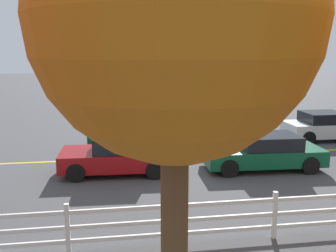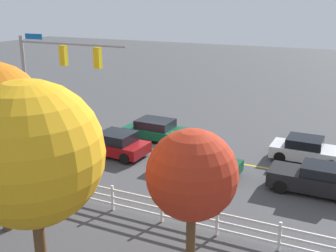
{
  "view_description": "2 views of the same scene",
  "coord_description": "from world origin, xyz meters",
  "px_view_note": "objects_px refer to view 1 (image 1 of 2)",
  "views": [
    {
      "loc": [
        2.01,
        15.74,
        4.4
      ],
      "look_at": [
        -0.47,
        0.02,
        1.31
      ],
      "focal_mm": 42.55,
      "sensor_mm": 36.0,
      "label": 1
    },
    {
      "loc": [
        -10.88,
        21.05,
        8.76
      ],
      "look_at": [
        -1.1,
        0.4,
        1.75
      ],
      "focal_mm": 44.34,
      "sensor_mm": 36.0,
      "label": 2
    }
  ],
  "objects_px": {
    "car_0": "(137,134)",
    "tree_1": "(175,20)",
    "car_3": "(117,154)",
    "car_1": "(325,126)",
    "car_4": "(264,152)"
  },
  "relations": [
    {
      "from": "car_1",
      "to": "car_4",
      "type": "height_order",
      "value": "car_1"
    },
    {
      "from": "car_0",
      "to": "car_3",
      "type": "distance_m",
      "value": 3.67
    },
    {
      "from": "car_1",
      "to": "car_3",
      "type": "xyz_separation_m",
      "value": [
        10.25,
        3.76,
        0.01
      ]
    },
    {
      "from": "car_3",
      "to": "car_4",
      "type": "relative_size",
      "value": 0.9
    },
    {
      "from": "car_0",
      "to": "car_1",
      "type": "xyz_separation_m",
      "value": [
        -9.27,
        -0.22,
        0.02
      ]
    },
    {
      "from": "car_3",
      "to": "tree_1",
      "type": "relative_size",
      "value": 0.6
    },
    {
      "from": "car_3",
      "to": "tree_1",
      "type": "bearing_deg",
      "value": 96.1
    },
    {
      "from": "car_0",
      "to": "car_1",
      "type": "distance_m",
      "value": 9.28
    },
    {
      "from": "car_0",
      "to": "car_1",
      "type": "bearing_deg",
      "value": 2.53
    },
    {
      "from": "car_1",
      "to": "car_3",
      "type": "bearing_deg",
      "value": -159.14
    },
    {
      "from": "car_0",
      "to": "tree_1",
      "type": "relative_size",
      "value": 0.67
    },
    {
      "from": "car_0",
      "to": "car_4",
      "type": "relative_size",
      "value": 1.01
    },
    {
      "from": "car_4",
      "to": "tree_1",
      "type": "bearing_deg",
      "value": 62.5
    },
    {
      "from": "car_1",
      "to": "tree_1",
      "type": "bearing_deg",
      "value": -126.92
    },
    {
      "from": "car_0",
      "to": "car_3",
      "type": "relative_size",
      "value": 1.12
    }
  ]
}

